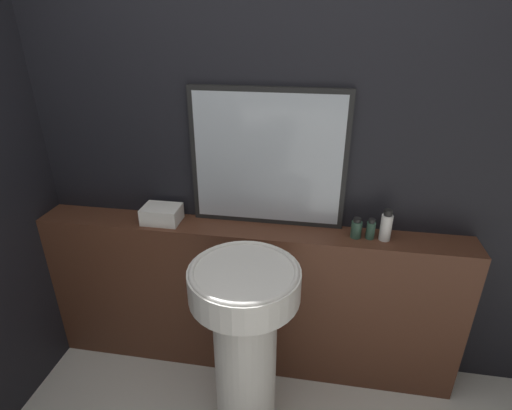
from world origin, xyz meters
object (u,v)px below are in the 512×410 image
Objects in this scene: mirror at (268,159)px; conditioner_bottle at (371,229)px; towel_stack at (162,214)px; shampoo_bottle at (356,228)px; lotion_bottle at (386,226)px; pedestal_sink at (245,337)px.

mirror is 0.62m from conditioner_bottle.
towel_stack is 1.02m from shampoo_bottle.
shampoo_bottle is 0.14m from lotion_bottle.
lotion_bottle is (0.60, -0.09, -0.28)m from mirror.
mirror is 0.56m from shampoo_bottle.
lotion_bottle is at bearing 33.28° from pedestal_sink.
mirror reaches higher than shampoo_bottle.
shampoo_bottle reaches higher than towel_stack.
towel_stack is at bearing 180.00° from conditioner_bottle.
lotion_bottle is (0.07, 0.00, 0.03)m from conditioner_bottle.
mirror reaches higher than towel_stack.
towel_stack is 1.21× the size of lotion_bottle.
mirror is 3.99× the size of towel_stack.
conditioner_bottle is 0.07m from lotion_bottle.
conditioner_bottle is (0.53, -0.09, -0.31)m from mirror.
pedestal_sink is 0.78m from towel_stack.
pedestal_sink is at bearing -143.53° from conditioner_bottle.
conditioner_bottle is at bearing 0.00° from shampoo_bottle.
mirror is 4.82× the size of lotion_bottle.
conditioner_bottle is at bearing 36.47° from pedestal_sink.
pedestal_sink is 1.21× the size of mirror.
pedestal_sink is 9.01× the size of shampoo_bottle.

